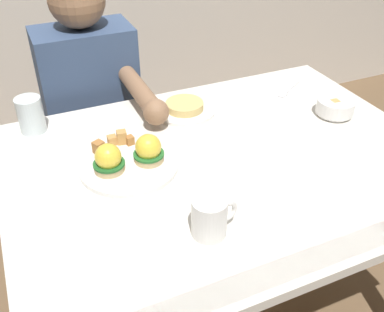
% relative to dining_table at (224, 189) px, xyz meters
% --- Properties ---
extents(dining_table, '(1.20, 0.90, 0.74)m').
position_rel_dining_table_xyz_m(dining_table, '(0.00, 0.00, 0.00)').
color(dining_table, white).
rests_on(dining_table, ground_plane).
extents(eggs_benedict_plate, '(0.27, 0.27, 0.09)m').
position_rel_dining_table_xyz_m(eggs_benedict_plate, '(-0.26, 0.07, 0.13)').
color(eggs_benedict_plate, white).
rests_on(eggs_benedict_plate, dining_table).
extents(fruit_bowl, '(0.12, 0.12, 0.06)m').
position_rel_dining_table_xyz_m(fruit_bowl, '(0.44, 0.08, 0.14)').
color(fruit_bowl, white).
rests_on(fruit_bowl, dining_table).
extents(coffee_mug, '(0.11, 0.08, 0.09)m').
position_rel_dining_table_xyz_m(coffee_mug, '(-0.17, -0.24, 0.16)').
color(coffee_mug, white).
rests_on(coffee_mug, dining_table).
extents(fork, '(0.14, 0.10, 0.00)m').
position_rel_dining_table_xyz_m(fork, '(0.40, 0.29, 0.11)').
color(fork, silver).
rests_on(fork, dining_table).
extents(water_glass_near, '(0.08, 0.08, 0.11)m').
position_rel_dining_table_xyz_m(water_glass_near, '(-0.47, 0.37, 0.15)').
color(water_glass_near, silver).
rests_on(water_glass_near, dining_table).
extents(side_plate, '(0.20, 0.20, 0.04)m').
position_rel_dining_table_xyz_m(side_plate, '(0.00, 0.29, 0.12)').
color(side_plate, white).
rests_on(side_plate, dining_table).
extents(diner_person, '(0.34, 0.54, 1.14)m').
position_rel_dining_table_xyz_m(diner_person, '(-0.24, 0.60, 0.02)').
color(diner_person, '#33333D').
rests_on(diner_person, ground_plane).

